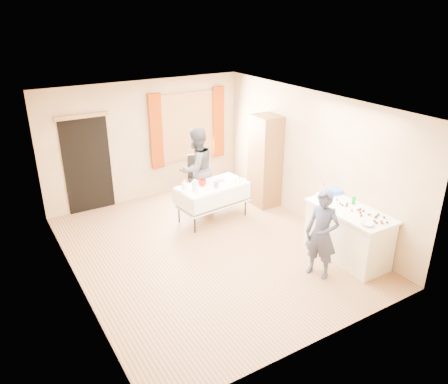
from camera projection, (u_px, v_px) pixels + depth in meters
floor at (209, 250)px, 7.81m from camera, size 4.50×5.50×0.02m
ceiling at (207, 104)px, 6.77m from camera, size 4.50×5.50×0.02m
wall_back at (146, 141)px, 9.46m from camera, size 4.50×0.02×2.60m
wall_front at (322, 257)px, 5.12m from camera, size 4.50×0.02×2.60m
wall_left at (69, 212)px, 6.21m from camera, size 0.02×5.50×2.60m
wall_right at (311, 159)px, 8.36m from camera, size 0.02×5.50×2.60m
window_frame at (187, 126)px, 9.82m from camera, size 1.32×0.06×1.52m
window_pane at (188, 126)px, 9.81m from camera, size 1.20×0.02×1.40m
curtain_left at (156, 132)px, 9.41m from camera, size 0.28×0.06×1.65m
curtain_right at (218, 122)px, 10.15m from camera, size 0.28×0.06×1.65m
doorway at (88, 165)px, 8.93m from camera, size 0.95×0.04×2.00m
door_lintel at (82, 116)px, 8.51m from camera, size 1.05×0.06×0.08m
cabinet at (265, 161)px, 9.21m from camera, size 0.50×0.60×1.96m
counter at (348, 234)px, 7.38m from camera, size 0.71×1.50×0.91m
party_table at (213, 198)px, 8.74m from camera, size 1.48×0.87×0.75m
chair at (199, 186)px, 9.74m from camera, size 0.48×0.48×1.00m
girl at (322, 234)px, 6.80m from camera, size 0.79×0.74×1.47m
woman at (197, 169)px, 9.11m from camera, size 1.15×1.05×1.75m
soda_can at (354, 201)px, 7.38m from camera, size 0.07×0.07×0.12m
mixing_bowl at (367, 224)px, 6.68m from camera, size 0.29×0.29×0.05m
foam_block at (321, 196)px, 7.63m from camera, size 0.17×0.14×0.08m
blue_basket at (332, 192)px, 7.78m from camera, size 0.34×0.27×0.08m
pitcher at (195, 187)px, 8.24m from camera, size 0.14×0.14×0.22m
cup_red at (202, 183)px, 8.55m from camera, size 0.17×0.17×0.13m
cup_rainbow at (216, 185)px, 8.46m from camera, size 0.21×0.21×0.11m
small_bowl at (220, 179)px, 8.84m from camera, size 0.20×0.20×0.06m
pastry_tray at (238, 180)px, 8.81m from camera, size 0.32×0.27×0.02m
bottle at (184, 184)px, 8.39m from camera, size 0.14×0.14×0.19m
cake_balls at (360, 212)px, 7.08m from camera, size 0.51×1.14×0.04m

